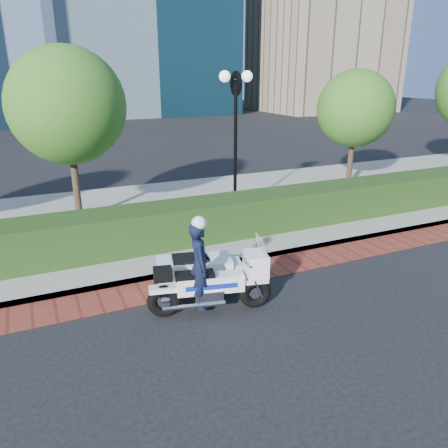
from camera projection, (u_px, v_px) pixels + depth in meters
name	position (u px, v px, depth m)	size (l,w,h in m)	color
ground	(302.00, 297.00, 8.83)	(120.00, 120.00, 0.00)	black
brick_strip	(265.00, 268.00, 10.12)	(60.00, 1.00, 0.01)	maroon
sidewalk	(196.00, 212.00, 13.96)	(60.00, 8.00, 0.15)	gray
hedge_main	(227.00, 216.00, 11.71)	(18.00, 1.20, 1.00)	black
lamppost	(236.00, 121.00, 12.72)	(1.02, 0.70, 4.21)	black
tree_b	(67.00, 106.00, 11.92)	(3.20, 3.20, 4.89)	#332319
tree_c	(355.00, 109.00, 15.95)	(2.80, 2.80, 4.30)	#332319
police_motorcycle	(202.00, 273.00, 8.38)	(2.35, 1.94, 1.92)	black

